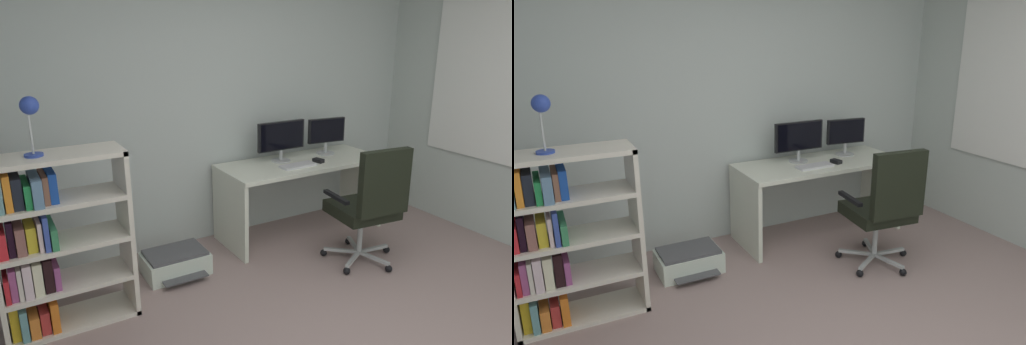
# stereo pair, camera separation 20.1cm
# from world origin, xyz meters

# --- Properties ---
(wall_back) EXTENTS (4.54, 0.10, 2.75)m
(wall_back) POSITION_xyz_m (0.00, 2.39, 1.38)
(wall_back) COLOR silver
(wall_back) RESTS_ON ground
(window_pane) EXTENTS (0.01, 1.38, 1.42)m
(window_pane) POSITION_xyz_m (2.27, 1.02, 1.49)
(window_pane) COLOR white
(window_frame) EXTENTS (0.02, 1.46, 1.50)m
(window_frame) POSITION_xyz_m (2.26, 1.02, 1.49)
(window_frame) COLOR white
(desk) EXTENTS (1.57, 0.64, 0.72)m
(desk) POSITION_xyz_m (0.79, 1.98, 0.54)
(desk) COLOR silver
(desk) RESTS_ON ground
(monitor_main) EXTENTS (0.49, 0.18, 0.38)m
(monitor_main) POSITION_xyz_m (0.62, 2.07, 0.95)
(monitor_main) COLOR #B2B5B7
(monitor_main) RESTS_ON desk
(monitor_secondary) EXTENTS (0.39, 0.18, 0.36)m
(monitor_secondary) POSITION_xyz_m (1.15, 2.07, 0.93)
(monitor_secondary) COLOR #B2B5B7
(monitor_secondary) RESTS_ON desk
(keyboard) EXTENTS (0.34, 0.14, 0.02)m
(keyboard) POSITION_xyz_m (0.65, 1.85, 0.73)
(keyboard) COLOR silver
(keyboard) RESTS_ON desk
(computer_mouse) EXTENTS (0.08, 0.11, 0.03)m
(computer_mouse) POSITION_xyz_m (0.90, 1.87, 0.74)
(computer_mouse) COLOR black
(computer_mouse) RESTS_ON desk
(office_chair) EXTENTS (0.63, 0.63, 1.04)m
(office_chair) POSITION_xyz_m (0.88, 1.15, 0.56)
(office_chair) COLOR #B7BABC
(office_chair) RESTS_ON ground
(bookshelf) EXTENTS (0.84, 0.34, 1.18)m
(bookshelf) POSITION_xyz_m (-1.51, 1.57, 0.59)
(bookshelf) COLOR silver
(bookshelf) RESTS_ON ground
(desk_lamp) EXTENTS (0.12, 0.11, 0.36)m
(desk_lamp) POSITION_xyz_m (-1.50, 1.56, 1.45)
(desk_lamp) COLOR #2D46AE
(desk_lamp) RESTS_ON bookshelf
(printer) EXTENTS (0.51, 0.43, 0.20)m
(printer) POSITION_xyz_m (-0.56, 1.83, 0.10)
(printer) COLOR silver
(printer) RESTS_ON ground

